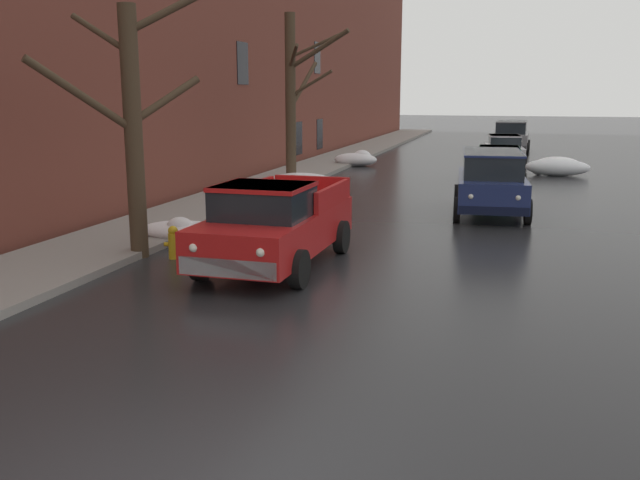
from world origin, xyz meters
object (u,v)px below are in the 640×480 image
(bare_tree_second_along_sidewalk, at_px, (133,121))
(pickup_truck_red_approaching_near_lane, at_px, (274,224))
(bare_tree_mid_block, at_px, (294,97))
(suv_grey_queued_behind_truck, at_px, (511,136))
(fire_hydrant, at_px, (173,242))
(sedan_silver_parked_far_down_block, at_px, (504,149))
(sedan_green_parked_kerbside_mid, at_px, (498,165))
(suv_darkblue_parked_kerbside_close, at_px, (491,180))

(bare_tree_second_along_sidewalk, relative_size, pickup_truck_red_approaching_near_lane, 1.13)
(bare_tree_mid_block, xyz_separation_m, pickup_truck_red_approaching_near_lane, (2.97, -10.47, -2.41))
(pickup_truck_red_approaching_near_lane, distance_m, suv_grey_queued_behind_truck, 29.30)
(bare_tree_second_along_sidewalk, relative_size, fire_hydrant, 7.95)
(sedan_silver_parked_far_down_block, bearing_deg, fire_hydrant, -105.81)
(fire_hydrant, bearing_deg, suv_grey_queued_behind_truck, 77.49)
(bare_tree_second_along_sidewalk, xyz_separation_m, sedan_silver_parked_far_down_block, (6.99, 22.00, -2.13))
(bare_tree_second_along_sidewalk, height_order, sedan_green_parked_kerbside_mid, bare_tree_second_along_sidewalk)
(pickup_truck_red_approaching_near_lane, height_order, suv_grey_queued_behind_truck, suv_grey_queued_behind_truck)
(bare_tree_mid_block, xyz_separation_m, sedan_silver_parked_far_down_block, (6.88, 11.56, -2.54))
(bare_tree_mid_block, xyz_separation_m, fire_hydrant, (0.66, -10.39, -2.93))
(sedan_green_parked_kerbside_mid, distance_m, fire_hydrant, 15.67)
(suv_darkblue_parked_kerbside_close, bearing_deg, suv_grey_queued_behind_truck, 89.46)
(bare_tree_mid_block, height_order, suv_grey_queued_behind_truck, bare_tree_mid_block)
(bare_tree_second_along_sidewalk, bearing_deg, sedan_silver_parked_far_down_block, 72.36)
(suv_darkblue_parked_kerbside_close, height_order, fire_hydrant, suv_darkblue_parked_kerbside_close)
(sedan_green_parked_kerbside_mid, relative_size, suv_grey_queued_behind_truck, 0.91)
(sedan_green_parked_kerbside_mid, bearing_deg, bare_tree_mid_block, -149.80)
(pickup_truck_red_approaching_near_lane, relative_size, sedan_silver_parked_far_down_block, 1.20)
(suv_darkblue_parked_kerbside_close, bearing_deg, bare_tree_mid_block, 156.83)
(bare_tree_mid_block, xyz_separation_m, suv_grey_queued_behind_truck, (7.08, 18.55, -2.30))
(fire_hydrant, bearing_deg, bare_tree_second_along_sidewalk, -176.15)
(bare_tree_second_along_sidewalk, relative_size, sedan_silver_parked_far_down_block, 1.35)
(suv_grey_queued_behind_truck, bearing_deg, fire_hydrant, -102.51)
(pickup_truck_red_approaching_near_lane, relative_size, sedan_green_parked_kerbside_mid, 1.20)
(suv_darkblue_parked_kerbside_close, relative_size, fire_hydrant, 6.27)
(bare_tree_mid_block, distance_m, sedan_green_parked_kerbside_mid, 8.34)
(bare_tree_mid_block, relative_size, suv_darkblue_parked_kerbside_close, 1.37)
(sedan_green_parked_kerbside_mid, relative_size, fire_hydrant, 5.87)
(bare_tree_mid_block, height_order, sedan_green_parked_kerbside_mid, bare_tree_mid_block)
(bare_tree_mid_block, bearing_deg, sedan_green_parked_kerbside_mid, 30.20)
(suv_grey_queued_behind_truck, distance_m, fire_hydrant, 29.64)
(bare_tree_second_along_sidewalk, distance_m, suv_grey_queued_behind_truck, 29.93)
(suv_darkblue_parked_kerbside_close, bearing_deg, bare_tree_second_along_sidewalk, -133.02)
(bare_tree_mid_block, bearing_deg, bare_tree_second_along_sidewalk, -90.62)
(suv_grey_queued_behind_truck, bearing_deg, sedan_green_parked_kerbside_mid, -90.85)
(bare_tree_mid_block, height_order, suv_darkblue_parked_kerbside_close, bare_tree_mid_block)
(suv_grey_queued_behind_truck, bearing_deg, suv_darkblue_parked_kerbside_close, -90.54)
(sedan_green_parked_kerbside_mid, bearing_deg, bare_tree_second_along_sidewalk, -115.80)
(bare_tree_mid_block, distance_m, pickup_truck_red_approaching_near_lane, 11.15)
(bare_tree_second_along_sidewalk, bearing_deg, suv_darkblue_parked_kerbside_close, 46.98)
(bare_tree_mid_block, distance_m, suv_darkblue_parked_kerbside_close, 7.83)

